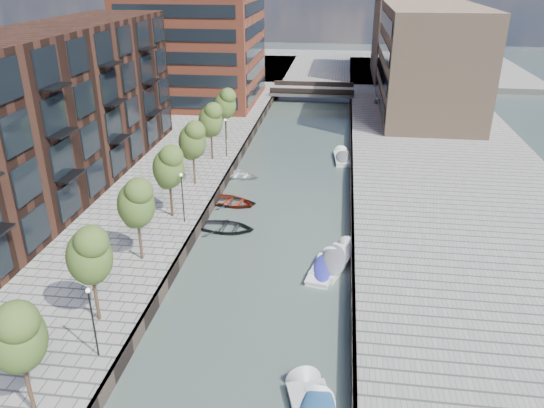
% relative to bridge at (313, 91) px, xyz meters
% --- Properties ---
extents(water, '(300.00, 300.00, 0.00)m').
position_rel_bridge_xyz_m(water, '(0.00, -32.00, -1.39)').
color(water, '#38473F').
rests_on(water, ground).
extents(quay_right, '(20.00, 140.00, 1.00)m').
position_rel_bridge_xyz_m(quay_right, '(16.00, -32.00, -0.89)').
color(quay_right, gray).
rests_on(quay_right, ground).
extents(quay_wall_left, '(0.25, 140.00, 1.00)m').
position_rel_bridge_xyz_m(quay_wall_left, '(-6.10, -32.00, -0.89)').
color(quay_wall_left, '#332823').
rests_on(quay_wall_left, ground).
extents(quay_wall_right, '(0.25, 140.00, 1.00)m').
position_rel_bridge_xyz_m(quay_wall_right, '(6.10, -32.00, -0.89)').
color(quay_wall_right, '#332823').
rests_on(quay_wall_right, ground).
extents(far_closure, '(80.00, 40.00, 1.00)m').
position_rel_bridge_xyz_m(far_closure, '(0.00, 28.00, -0.89)').
color(far_closure, gray).
rests_on(far_closure, ground).
extents(apartment_block, '(8.00, 38.00, 14.00)m').
position_rel_bridge_xyz_m(apartment_block, '(-20.00, -42.00, 6.61)').
color(apartment_block, black).
rests_on(apartment_block, quay_left).
extents(tan_block_near, '(12.00, 25.00, 14.00)m').
position_rel_bridge_xyz_m(tan_block_near, '(16.00, -10.00, 6.61)').
color(tan_block_near, '#927259').
rests_on(tan_block_near, quay_right).
extents(tan_block_far, '(12.00, 20.00, 16.00)m').
position_rel_bridge_xyz_m(tan_block_far, '(16.00, 16.00, 7.61)').
color(tan_block_far, '#927259').
rests_on(tan_block_far, quay_right).
extents(bridge, '(13.00, 6.00, 1.30)m').
position_rel_bridge_xyz_m(bridge, '(0.00, 0.00, 0.00)').
color(bridge, gray).
rests_on(bridge, ground).
extents(tree_0, '(2.50, 2.50, 5.95)m').
position_rel_bridge_xyz_m(tree_0, '(-8.50, -68.00, 3.92)').
color(tree_0, '#382619').
rests_on(tree_0, quay_left).
extents(tree_1, '(2.50, 2.50, 5.95)m').
position_rel_bridge_xyz_m(tree_1, '(-8.50, -61.00, 3.92)').
color(tree_1, '#382619').
rests_on(tree_1, quay_left).
extents(tree_2, '(2.50, 2.50, 5.95)m').
position_rel_bridge_xyz_m(tree_2, '(-8.50, -54.00, 3.92)').
color(tree_2, '#382619').
rests_on(tree_2, quay_left).
extents(tree_3, '(2.50, 2.50, 5.95)m').
position_rel_bridge_xyz_m(tree_3, '(-8.50, -47.00, 3.92)').
color(tree_3, '#382619').
rests_on(tree_3, quay_left).
extents(tree_4, '(2.50, 2.50, 5.95)m').
position_rel_bridge_xyz_m(tree_4, '(-8.50, -40.00, 3.92)').
color(tree_4, '#382619').
rests_on(tree_4, quay_left).
extents(tree_5, '(2.50, 2.50, 5.95)m').
position_rel_bridge_xyz_m(tree_5, '(-8.50, -33.00, 3.92)').
color(tree_5, '#382619').
rests_on(tree_5, quay_left).
extents(tree_6, '(2.50, 2.50, 5.95)m').
position_rel_bridge_xyz_m(tree_6, '(-8.50, -26.00, 3.92)').
color(tree_6, '#382619').
rests_on(tree_6, quay_left).
extents(lamp_0, '(0.24, 0.24, 4.12)m').
position_rel_bridge_xyz_m(lamp_0, '(-7.20, -64.00, 2.12)').
color(lamp_0, black).
rests_on(lamp_0, quay_left).
extents(lamp_1, '(0.24, 0.24, 4.12)m').
position_rel_bridge_xyz_m(lamp_1, '(-7.20, -48.00, 2.12)').
color(lamp_1, black).
rests_on(lamp_1, quay_left).
extents(lamp_2, '(0.24, 0.24, 4.12)m').
position_rel_bridge_xyz_m(lamp_2, '(-7.20, -32.00, 2.12)').
color(lamp_2, black).
rests_on(lamp_2, quay_left).
extents(sloop_1, '(4.91, 3.68, 0.97)m').
position_rel_bridge_xyz_m(sloop_1, '(-4.02, -47.13, -1.39)').
color(sloop_1, black).
rests_on(sloop_1, ground).
extents(sloop_2, '(5.50, 4.72, 0.96)m').
position_rel_bridge_xyz_m(sloop_2, '(-4.72, -41.96, -1.39)').
color(sloop_2, maroon).
rests_on(sloop_2, ground).
extents(sloop_3, '(4.87, 3.82, 0.92)m').
position_rel_bridge_xyz_m(sloop_3, '(-5.31, -35.41, -1.39)').
color(sloop_3, silver).
rests_on(sloop_3, ground).
extents(sloop_4, '(4.20, 3.01, 0.86)m').
position_rel_bridge_xyz_m(sloop_4, '(-4.44, -42.08, -1.39)').
color(sloop_4, black).
rests_on(sloop_4, ground).
extents(motorboat_1, '(3.58, 5.67, 1.79)m').
position_rel_bridge_xyz_m(motorboat_1, '(4.96, -51.04, -1.17)').
color(motorboat_1, white).
rests_on(motorboat_1, ground).
extents(motorboat_3, '(2.39, 4.73, 1.51)m').
position_rel_bridge_xyz_m(motorboat_3, '(4.15, -52.24, -1.21)').
color(motorboat_3, white).
rests_on(motorboat_3, ground).
extents(motorboat_4, '(2.11, 5.02, 1.63)m').
position_rel_bridge_xyz_m(motorboat_4, '(5.10, -28.39, -1.19)').
color(motorboat_4, silver).
rests_on(motorboat_4, ground).
extents(car, '(3.20, 4.65, 1.47)m').
position_rel_bridge_xyz_m(car, '(10.87, -4.52, 0.35)').
color(car, '#AEB0B3').
rests_on(car, quay_right).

